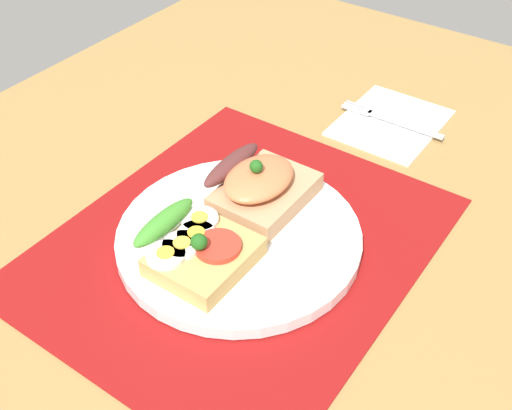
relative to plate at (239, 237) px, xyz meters
The scene contains 7 objects.
ground_plane 2.60cm from the plate, ahead, with size 120.00×90.00×3.20cm, color olive.
placemat 0.85cm from the plate, ahead, with size 40.62×34.01×0.30cm, color maroon.
plate is the anchor object (origin of this frame).
sandwich_egg_tomato 6.02cm from the plate, 167.84° to the left, with size 9.36×9.52×4.20cm.
sandwich_salmon 6.11cm from the plate, 12.89° to the left, with size 10.72×9.38×5.59cm.
napkin 29.47cm from the plate, ahead, with size 14.65×11.82×0.60cm, color white.
fork 29.21cm from the plate, ahead, with size 1.62×13.97×0.32cm.
Camera 1 is at (-37.91, -28.65, 45.55)cm, focal length 45.06 mm.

